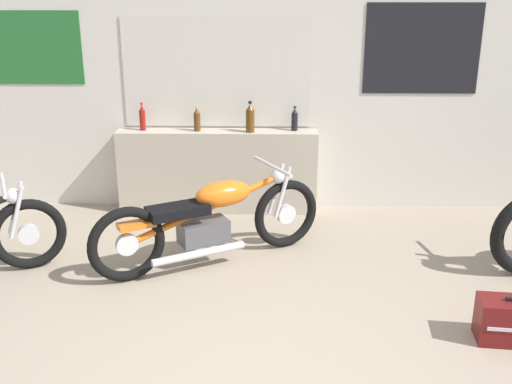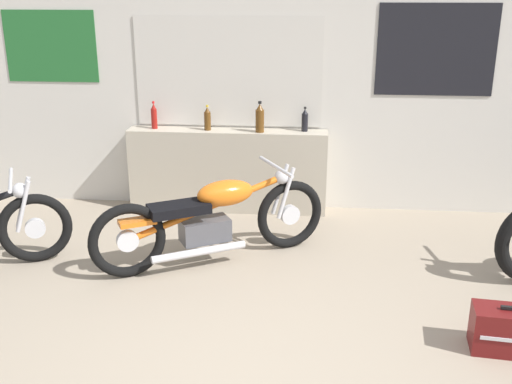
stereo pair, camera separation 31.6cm
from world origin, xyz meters
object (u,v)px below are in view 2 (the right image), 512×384
(bottle_center, at_px, (260,118))
(hard_case_darkred, at_px, (512,331))
(bottle_left_center, at_px, (207,119))
(motorcycle_orange, at_px, (213,218))
(bottle_right_center, at_px, (305,120))
(bottle_leftmost, at_px, (154,116))

(bottle_center, bearing_deg, hard_case_darkred, -52.49)
(bottle_center, height_order, hard_case_darkred, bottle_center)
(bottle_left_center, bearing_deg, motorcycle_orange, -79.06)
(bottle_center, height_order, bottle_right_center, bottle_center)
(bottle_leftmost, height_order, bottle_center, bottle_center)
(bottle_center, height_order, motorcycle_orange, bottle_center)
(bottle_center, xyz_separation_m, hard_case_darkred, (1.85, -2.41, -0.85))
(bottle_right_center, xyz_separation_m, motorcycle_orange, (-0.74, -1.32, -0.57))
(bottle_right_center, distance_m, motorcycle_orange, 1.62)
(bottle_center, xyz_separation_m, motorcycle_orange, (-0.29, -1.24, -0.60))
(bottle_center, xyz_separation_m, bottle_right_center, (0.45, 0.08, -0.03))
(bottle_leftmost, xyz_separation_m, bottle_left_center, (0.56, -0.02, -0.01))
(bottle_left_center, bearing_deg, hard_case_darkred, -45.71)
(bottle_left_center, height_order, hard_case_darkred, bottle_left_center)
(bottle_leftmost, distance_m, motorcycle_orange, 1.64)
(hard_case_darkred, bearing_deg, bottle_center, 127.51)
(motorcycle_orange, bearing_deg, bottle_right_center, 60.62)
(bottle_right_center, bearing_deg, motorcycle_orange, -119.38)
(bottle_left_center, distance_m, motorcycle_orange, 1.43)
(bottle_center, bearing_deg, bottle_right_center, 10.46)
(bottle_leftmost, relative_size, hard_case_darkred, 0.54)
(motorcycle_orange, bearing_deg, bottle_leftmost, 121.86)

